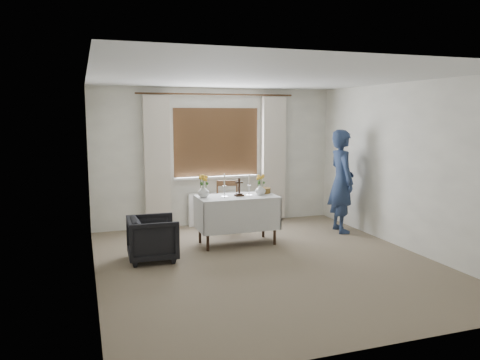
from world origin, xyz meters
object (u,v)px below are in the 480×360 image
object	(u,v)px
armchair	(153,238)
wooden_cross	(239,187)
wooden_chair	(228,206)
altar_table	(237,220)
flower_vase_left	(204,191)
person	(342,181)
flower_vase_right	(260,190)

from	to	relation	value
armchair	wooden_cross	xyz separation A→B (m)	(1.41, 0.40, 0.60)
wooden_chair	altar_table	bearing A→B (deg)	-83.03
altar_table	flower_vase_left	world-z (taller)	flower_vase_left
armchair	flower_vase_left	size ratio (longest dim) A/B	3.68
wooden_chair	armchair	xyz separation A→B (m)	(-1.48, -1.24, -0.13)
altar_table	wooden_cross	size ratio (longest dim) A/B	4.35
person	wooden_cross	xyz separation A→B (m)	(-1.92, -0.18, 0.02)
wooden_cross	wooden_chair	bearing A→B (deg)	77.56
armchair	flower_vase_left	bearing A→B (deg)	-59.39
altar_table	armchair	world-z (taller)	altar_table
wooden_chair	wooden_cross	world-z (taller)	wooden_cross
wooden_cross	person	bearing A→B (deg)	-2.11
wooden_chair	flower_vase_left	world-z (taller)	flower_vase_left
flower_vase_left	flower_vase_right	world-z (taller)	flower_vase_left
wooden_cross	flower_vase_right	xyz separation A→B (m)	(0.35, -0.01, -0.06)
person	altar_table	bearing A→B (deg)	102.52
wooden_chair	armchair	size ratio (longest dim) A/B	1.29
wooden_chair	flower_vase_left	xyz separation A→B (m)	(-0.63, -0.77, 0.42)
wooden_cross	altar_table	bearing A→B (deg)	158.42
wooden_chair	armchair	distance (m)	1.94
altar_table	armchair	xyz separation A→B (m)	(-1.38, -0.41, -0.07)
flower_vase_left	person	bearing A→B (deg)	2.76
armchair	flower_vase_right	distance (m)	1.88
wooden_cross	flower_vase_left	bearing A→B (deg)	165.88
altar_table	flower_vase_right	distance (m)	0.60
altar_table	wooden_cross	distance (m)	0.52
altar_table	wooden_chair	size ratio (longest dim) A/B	1.41
armchair	person	distance (m)	3.43
wooden_chair	flower_vase_right	distance (m)	0.98
altar_table	armchair	bearing A→B (deg)	-163.32
altar_table	wooden_cross	world-z (taller)	wooden_cross
wooden_chair	person	xyz separation A→B (m)	(1.85, -0.66, 0.45)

